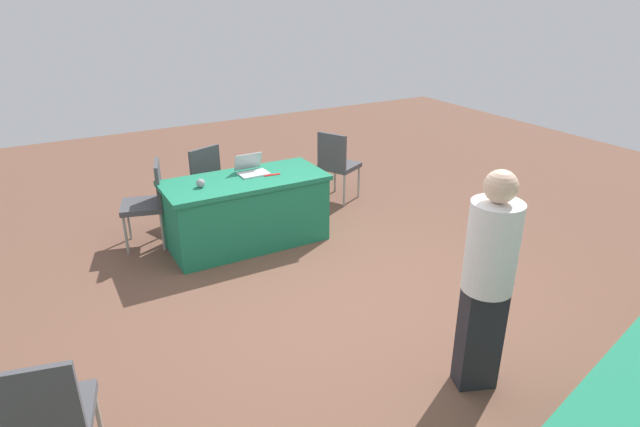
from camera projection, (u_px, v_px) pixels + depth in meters
ground_plane at (325, 302)px, 4.86m from camera, size 14.40×14.40×0.00m
table_foreground at (247, 211)px, 5.85m from camera, size 1.76×0.80×0.77m
chair_near_front at (200, 179)px, 6.35m from camera, size 0.56×0.56×0.95m
chair_tucked_left at (337, 162)px, 6.97m from camera, size 0.59×0.59×0.94m
chair_tucked_right at (47, 415)px, 2.86m from camera, size 0.53×0.53×0.95m
chair_by_pillar at (148, 199)px, 5.76m from camera, size 0.54×0.54×0.95m
person_presenter at (488, 274)px, 3.53m from camera, size 0.44×0.44×1.64m
laptop_silver at (252, 170)px, 5.84m from camera, size 0.32×0.30×0.21m
yarn_ball at (201, 183)px, 5.43m from camera, size 0.09×0.09×0.09m
scissors_red at (272, 175)px, 5.79m from camera, size 0.18×0.05×0.01m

